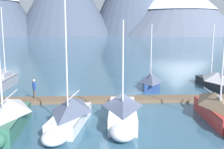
# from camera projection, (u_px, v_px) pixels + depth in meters

# --- Properties ---
(ground_plane) EXTENTS (700.00, 700.00, 0.00)m
(ground_plane) POSITION_uv_depth(u_px,v_px,m) (117.00, 116.00, 20.38)
(ground_plane) COLOR #335B75
(mountain_east_summit) EXTENTS (95.00, 95.00, 42.61)m
(mountain_east_summit) POSITION_uv_depth(u_px,v_px,m) (178.00, 4.00, 209.60)
(mountain_east_summit) COLOR slate
(mountain_east_summit) RESTS_ON ground
(dock) EXTENTS (25.55, 2.14, 0.30)m
(dock) POSITION_uv_depth(u_px,v_px,m) (113.00, 100.00, 24.29)
(dock) COLOR brown
(dock) RESTS_ON ground
(sailboat_nearest_berth) EXTENTS (1.76, 6.54, 8.36)m
(sailboat_nearest_berth) POSITION_uv_depth(u_px,v_px,m) (5.00, 80.00, 30.13)
(sailboat_nearest_berth) COLOR #93939E
(sailboat_nearest_berth) RESTS_ON ground
(sailboat_second_berth) EXTENTS (2.17, 6.34, 9.13)m
(sailboat_second_berth) POSITION_uv_depth(u_px,v_px,m) (6.00, 117.00, 17.27)
(sailboat_second_berth) COLOR #336B56
(sailboat_second_berth) RESTS_ON ground
(sailboat_mid_dock_port) EXTENTS (2.94, 6.86, 8.51)m
(sailboat_mid_dock_port) POSITION_uv_depth(u_px,v_px,m) (69.00, 114.00, 18.07)
(sailboat_mid_dock_port) COLOR silver
(sailboat_mid_dock_port) RESTS_ON ground
(sailboat_mid_dock_starboard) EXTENTS (2.41, 7.28, 6.78)m
(sailboat_mid_dock_starboard) POSITION_uv_depth(u_px,v_px,m) (123.00, 110.00, 18.71)
(sailboat_mid_dock_starboard) COLOR white
(sailboat_mid_dock_starboard) RESTS_ON ground
(sailboat_far_berth) EXTENTS (2.25, 5.53, 6.59)m
(sailboat_far_berth) POSITION_uv_depth(u_px,v_px,m) (151.00, 81.00, 29.53)
(sailboat_far_berth) COLOR navy
(sailboat_far_berth) RESTS_ON ground
(sailboat_outer_slip) EXTENTS (1.87, 7.24, 9.39)m
(sailboat_outer_slip) POSITION_uv_depth(u_px,v_px,m) (218.00, 109.00, 18.86)
(sailboat_outer_slip) COLOR #B2332D
(sailboat_outer_slip) RESTS_ON ground
(sailboat_end_of_dock) EXTENTS (2.20, 7.08, 6.67)m
(sailboat_end_of_dock) POSITION_uv_depth(u_px,v_px,m) (215.00, 80.00, 29.64)
(sailboat_end_of_dock) COLOR black
(sailboat_end_of_dock) RESTS_ON ground
(person_on_dock) EXTENTS (0.37, 0.54, 1.69)m
(person_on_dock) POSITION_uv_depth(u_px,v_px,m) (34.00, 88.00, 23.80)
(person_on_dock) COLOR brown
(person_on_dock) RESTS_ON dock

